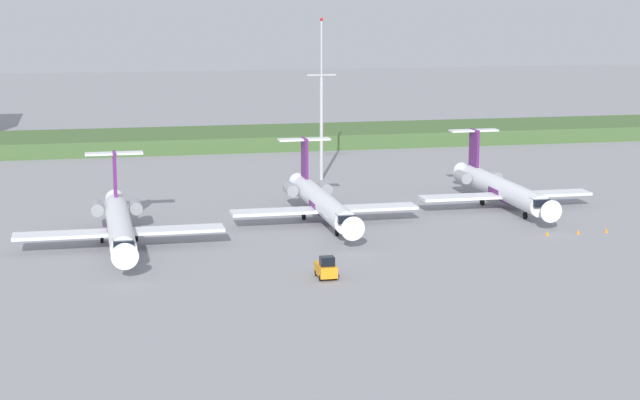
{
  "coord_description": "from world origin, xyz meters",
  "views": [
    {
      "loc": [
        -27.49,
        -117.98,
        27.34
      ],
      "look_at": [
        0.0,
        7.02,
        3.0
      ],
      "focal_mm": 60.61,
      "sensor_mm": 36.0,
      "label": 1
    }
  ],
  "objects_px": {
    "antenna_mast": "(321,114)",
    "safety_cone_rear_marker": "(606,230)",
    "safety_cone_mid_marker": "(578,232)",
    "regional_jet_third": "(501,188)",
    "baggage_tug": "(326,268)",
    "safety_cone_front_marker": "(547,233)",
    "regional_jet_nearest": "(119,223)",
    "regional_jet_second": "(322,202)"
  },
  "relations": [
    {
      "from": "antenna_mast",
      "to": "safety_cone_rear_marker",
      "type": "bearing_deg",
      "value": -60.19
    },
    {
      "from": "antenna_mast",
      "to": "safety_cone_mid_marker",
      "type": "height_order",
      "value": "antenna_mast"
    },
    {
      "from": "regional_jet_third",
      "to": "antenna_mast",
      "type": "height_order",
      "value": "antenna_mast"
    },
    {
      "from": "safety_cone_mid_marker",
      "to": "regional_jet_third",
      "type": "bearing_deg",
      "value": 98.76
    },
    {
      "from": "antenna_mast",
      "to": "safety_cone_mid_marker",
      "type": "relative_size",
      "value": 43.81
    },
    {
      "from": "baggage_tug",
      "to": "safety_cone_rear_marker",
      "type": "distance_m",
      "value": 38.91
    },
    {
      "from": "safety_cone_front_marker",
      "to": "safety_cone_mid_marker",
      "type": "height_order",
      "value": "same"
    },
    {
      "from": "regional_jet_third",
      "to": "antenna_mast",
      "type": "xyz_separation_m",
      "value": [
        -18.43,
        25.69,
        7.45
      ]
    },
    {
      "from": "regional_jet_nearest",
      "to": "antenna_mast",
      "type": "distance_m",
      "value": 49.3
    },
    {
      "from": "regional_jet_third",
      "to": "safety_cone_front_marker",
      "type": "xyz_separation_m",
      "value": [
        -1.18,
        -17.28,
        -2.26
      ]
    },
    {
      "from": "regional_jet_third",
      "to": "safety_cone_rear_marker",
      "type": "xyz_separation_m",
      "value": [
        6.21,
        -17.31,
        -2.26
      ]
    },
    {
      "from": "antenna_mast",
      "to": "safety_cone_mid_marker",
      "type": "distance_m",
      "value": 48.89
    },
    {
      "from": "regional_jet_nearest",
      "to": "safety_cone_rear_marker",
      "type": "height_order",
      "value": "regional_jet_nearest"
    },
    {
      "from": "regional_jet_third",
      "to": "antenna_mast",
      "type": "relative_size",
      "value": 1.29
    },
    {
      "from": "regional_jet_nearest",
      "to": "baggage_tug",
      "type": "xyz_separation_m",
      "value": [
        19.27,
        -18.75,
        -1.53
      ]
    },
    {
      "from": "baggage_tug",
      "to": "safety_cone_front_marker",
      "type": "distance_m",
      "value": 32.06
    },
    {
      "from": "regional_jet_nearest",
      "to": "baggage_tug",
      "type": "distance_m",
      "value": 26.93
    },
    {
      "from": "regional_jet_third",
      "to": "safety_cone_mid_marker",
      "type": "distance_m",
      "value": 17.68
    },
    {
      "from": "baggage_tug",
      "to": "safety_cone_front_marker",
      "type": "relative_size",
      "value": 5.82
    },
    {
      "from": "regional_jet_second",
      "to": "safety_cone_front_marker",
      "type": "xyz_separation_m",
      "value": [
        23.81,
        -13.09,
        -2.26
      ]
    },
    {
      "from": "antenna_mast",
      "to": "safety_cone_mid_marker",
      "type": "xyz_separation_m",
      "value": [
        21.1,
        -43.02,
        -9.71
      ]
    },
    {
      "from": "regional_jet_nearest",
      "to": "regional_jet_third",
      "type": "xyz_separation_m",
      "value": [
        49.66,
        11.72,
        0.0
      ]
    },
    {
      "from": "antenna_mast",
      "to": "regional_jet_nearest",
      "type": "bearing_deg",
      "value": -129.86
    },
    {
      "from": "safety_cone_rear_marker",
      "to": "safety_cone_mid_marker",
      "type": "bearing_deg",
      "value": -179.75
    },
    {
      "from": "regional_jet_second",
      "to": "baggage_tug",
      "type": "xyz_separation_m",
      "value": [
        -5.4,
        -26.28,
        -1.53
      ]
    },
    {
      "from": "safety_cone_front_marker",
      "to": "regional_jet_second",
      "type": "bearing_deg",
      "value": 151.21
    },
    {
      "from": "regional_jet_second",
      "to": "safety_cone_rear_marker",
      "type": "distance_m",
      "value": 33.93
    },
    {
      "from": "regional_jet_third",
      "to": "baggage_tug",
      "type": "distance_m",
      "value": 43.06
    },
    {
      "from": "safety_cone_front_marker",
      "to": "safety_cone_rear_marker",
      "type": "xyz_separation_m",
      "value": [
        7.39,
        -0.04,
        0.0
      ]
    },
    {
      "from": "regional_jet_second",
      "to": "baggage_tug",
      "type": "relative_size",
      "value": 9.69
    },
    {
      "from": "safety_cone_rear_marker",
      "to": "regional_jet_third",
      "type": "bearing_deg",
      "value": 109.75
    },
    {
      "from": "regional_jet_nearest",
      "to": "safety_cone_front_marker",
      "type": "relative_size",
      "value": 56.36
    },
    {
      "from": "regional_jet_second",
      "to": "regional_jet_third",
      "type": "relative_size",
      "value": 1.0
    },
    {
      "from": "regional_jet_second",
      "to": "regional_jet_nearest",
      "type": "bearing_deg",
      "value": -163.02
    },
    {
      "from": "regional_jet_third",
      "to": "safety_cone_rear_marker",
      "type": "bearing_deg",
      "value": -70.25
    },
    {
      "from": "safety_cone_front_marker",
      "to": "safety_cone_mid_marker",
      "type": "distance_m",
      "value": 3.85
    },
    {
      "from": "regional_jet_second",
      "to": "antenna_mast",
      "type": "bearing_deg",
      "value": 77.61
    },
    {
      "from": "baggage_tug",
      "to": "safety_cone_front_marker",
      "type": "xyz_separation_m",
      "value": [
        29.21,
        13.19,
        -0.73
      ]
    },
    {
      "from": "regional_jet_third",
      "to": "safety_cone_mid_marker",
      "type": "xyz_separation_m",
      "value": [
        2.67,
        -17.33,
        -2.26
      ]
    },
    {
      "from": "safety_cone_front_marker",
      "to": "regional_jet_nearest",
      "type": "bearing_deg",
      "value": 173.46
    },
    {
      "from": "antenna_mast",
      "to": "safety_cone_front_marker",
      "type": "distance_m",
      "value": 47.31
    },
    {
      "from": "baggage_tug",
      "to": "safety_cone_rear_marker",
      "type": "height_order",
      "value": "baggage_tug"
    }
  ]
}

